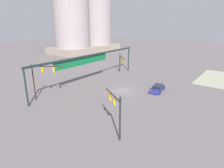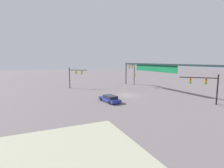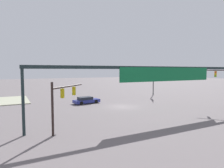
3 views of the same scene
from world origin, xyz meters
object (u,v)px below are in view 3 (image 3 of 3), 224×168
Objects in this scene: traffic_signal_cross_street at (62,97)px; sedan_car_approaching at (86,100)px; traffic_signal_near_corner at (218,81)px; traffic_signal_opposite_side at (154,80)px.

sedan_car_approaching is (-7.78, -14.21, -2.83)m from traffic_signal_cross_street.
traffic_signal_cross_street is at bearing 52.63° from traffic_signal_near_corner.
traffic_signal_opposite_side is at bearing -0.10° from sedan_car_approaching.
traffic_signal_cross_street reaches higher than sedan_car_approaching.
traffic_signal_cross_street is at bearing -126.25° from sedan_car_approaching.
traffic_signal_opposite_side is at bearing -41.15° from traffic_signal_near_corner.
traffic_signal_opposite_side is 18.15m from sedan_car_approaching.
traffic_signal_cross_street is at bearing -23.70° from traffic_signal_opposite_side.
traffic_signal_near_corner is 1.18× the size of traffic_signal_opposite_side.
traffic_signal_near_corner is 1.28× the size of traffic_signal_cross_street.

